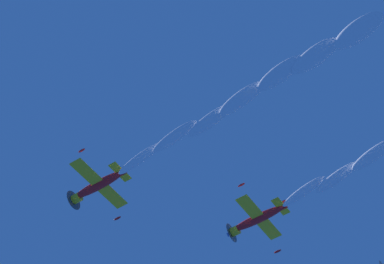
# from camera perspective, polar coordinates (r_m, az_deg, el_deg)

# --- Properties ---
(airplane_lead) EXTENTS (8.08, 8.04, 4.27)m
(airplane_lead) POSITION_cam_1_polar(r_m,az_deg,el_deg) (81.06, -7.74, -4.37)
(airplane_lead) COLOR red
(airplane_left_wingman) EXTENTS (8.01, 8.04, 4.39)m
(airplane_left_wingman) POSITION_cam_1_polar(r_m,az_deg,el_deg) (83.69, 5.25, -7.10)
(airplane_left_wingman) COLOR red
(smoke_trail_lead) EXTENTS (18.03, 29.24, 6.71)m
(smoke_trail_lead) POSITION_cam_1_polar(r_m,az_deg,el_deg) (73.25, 6.69, 4.24)
(smoke_trail_lead) COLOR white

